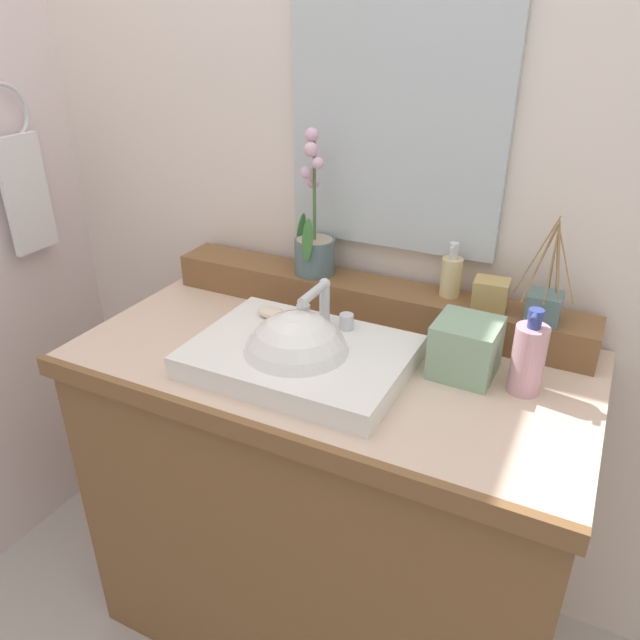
# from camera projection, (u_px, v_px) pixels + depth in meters

# --- Properties ---
(floor) EXTENTS (2.88, 3.78, 0.10)m
(floor) POSITION_uv_depth(u_px,v_px,m) (328.00, 627.00, 1.80)
(floor) COLOR #B6AFA9
(floor) RESTS_ON ground
(wall_back) EXTENTS (2.88, 0.20, 2.69)m
(wall_back) POSITION_uv_depth(u_px,v_px,m) (404.00, 115.00, 1.49)
(wall_back) COLOR silver
(wall_back) RESTS_ON ground
(vanity_cabinet) EXTENTS (1.15, 0.61, 0.88)m
(vanity_cabinet) POSITION_uv_depth(u_px,v_px,m) (329.00, 501.00, 1.57)
(vanity_cabinet) COLOR brown
(vanity_cabinet) RESTS_ON ground
(back_ledge) EXTENTS (1.08, 0.12, 0.09)m
(back_ledge) POSITION_uv_depth(u_px,v_px,m) (369.00, 299.00, 1.54)
(back_ledge) COLOR brown
(back_ledge) RESTS_ON vanity_cabinet
(sink_basin) EXTENTS (0.46, 0.34, 0.27)m
(sink_basin) POSITION_uv_depth(u_px,v_px,m) (298.00, 361.00, 1.31)
(sink_basin) COLOR white
(sink_basin) RESTS_ON vanity_cabinet
(soap_bar) EXTENTS (0.07, 0.04, 0.02)m
(soap_bar) POSITION_uv_depth(u_px,v_px,m) (271.00, 312.00, 1.43)
(soap_bar) COLOR beige
(soap_bar) RESTS_ON sink_basin
(potted_plant) EXTENTS (0.11, 0.12, 0.36)m
(potted_plant) POSITION_uv_depth(u_px,v_px,m) (314.00, 242.00, 1.54)
(potted_plant) COLOR slate
(potted_plant) RESTS_ON back_ledge
(soap_dispenser) EXTENTS (0.05, 0.05, 0.13)m
(soap_dispenser) POSITION_uv_depth(u_px,v_px,m) (451.00, 275.00, 1.43)
(soap_dispenser) COLOR #D5C389
(soap_dispenser) RESTS_ON back_ledge
(reed_diffuser) EXTENTS (0.13, 0.10, 0.24)m
(reed_diffuser) POSITION_uv_depth(u_px,v_px,m) (544.00, 305.00, 1.32)
(reed_diffuser) COLOR slate
(reed_diffuser) RESTS_ON back_ledge
(trinket_box) EXTENTS (0.08, 0.07, 0.07)m
(trinket_box) POSITION_uv_depth(u_px,v_px,m) (491.00, 294.00, 1.38)
(trinket_box) COLOR tan
(trinket_box) RESTS_ON back_ledge
(lotion_bottle) EXTENTS (0.07, 0.07, 0.18)m
(lotion_bottle) POSITION_uv_depth(u_px,v_px,m) (528.00, 358.00, 1.21)
(lotion_bottle) COLOR #D299A7
(lotion_bottle) RESTS_ON vanity_cabinet
(tissue_box) EXTENTS (0.13, 0.13, 0.12)m
(tissue_box) POSITION_uv_depth(u_px,v_px,m) (466.00, 348.00, 1.28)
(tissue_box) COLOR #88AA8B
(tissue_box) RESTS_ON vanity_cabinet
(mirror) EXTENTS (0.52, 0.02, 0.64)m
(mirror) POSITION_uv_depth(u_px,v_px,m) (396.00, 111.00, 1.38)
(mirror) COLOR silver
(towel_ring) EXTENTS (0.01, 0.16, 0.16)m
(towel_ring) POSITION_uv_depth(u_px,v_px,m) (3.00, 113.00, 1.64)
(towel_ring) COLOR silver
(hand_towel) EXTENTS (0.02, 0.14, 0.33)m
(hand_towel) POSITION_uv_depth(u_px,v_px,m) (26.00, 194.00, 1.73)
(hand_towel) COLOR white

